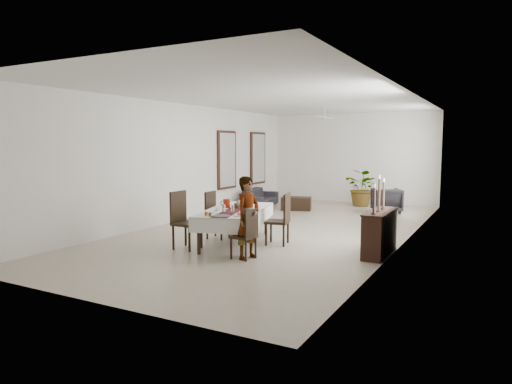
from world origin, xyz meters
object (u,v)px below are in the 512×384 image
at_px(dining_table_top, 236,211).
at_px(sofa, 260,197).
at_px(red_pitcher, 227,203).
at_px(sideboard_body, 380,233).
at_px(woman, 248,218).

relative_size(dining_table_top, sofa, 1.15).
bearing_deg(red_pitcher, sideboard_body, 6.72).
height_order(woman, sofa, woman).
bearing_deg(sideboard_body, dining_table_top, -171.20).
xyz_separation_m(dining_table_top, sofa, (-2.29, 5.46, -0.40)).
bearing_deg(woman, red_pitcher, 56.01).
xyz_separation_m(woman, sofa, (-3.16, 6.46, -0.46)).
bearing_deg(dining_table_top, sofa, 97.47).
relative_size(dining_table_top, sideboard_body, 1.70).
distance_m(woman, sofa, 7.20).
bearing_deg(sideboard_body, sofa, 136.20).
height_order(red_pitcher, sofa, red_pitcher).
xyz_separation_m(red_pitcher, sofa, (-2.02, 5.38, -0.54)).
relative_size(dining_table_top, red_pitcher, 12.00).
xyz_separation_m(dining_table_top, red_pitcher, (-0.27, 0.08, 0.13)).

